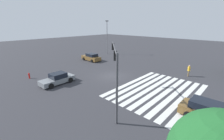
% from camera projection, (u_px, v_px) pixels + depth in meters
% --- Properties ---
extents(ground_plane, '(134.47, 134.47, 0.00)m').
position_uv_depth(ground_plane, '(112.00, 76.00, 22.88)').
color(ground_plane, '#333338').
extents(crosswalk_markings, '(11.63, 8.20, 0.01)m').
position_uv_depth(crosswalk_markings, '(158.00, 90.00, 17.96)').
color(crosswalk_markings, silver).
rests_on(crosswalk_markings, ground_plane).
extents(traffic_signal_mast, '(6.04, 6.04, 5.74)m').
position_uv_depth(traffic_signal_mast, '(115.00, 64.00, 13.41)').
color(traffic_signal_mast, '#47474C').
rests_on(traffic_signal_mast, ground_plane).
extents(car_0, '(2.15, 4.62, 1.56)m').
position_uv_depth(car_0, '(91.00, 57.00, 32.17)').
color(car_0, brown).
rests_on(car_0, ground_plane).
extents(car_2, '(2.14, 4.61, 1.56)m').
position_uv_depth(car_2, '(209.00, 112.00, 12.30)').
color(car_2, brown).
rests_on(car_2, ground_plane).
extents(car_3, '(4.55, 2.18, 1.43)m').
position_uv_depth(car_3, '(58.00, 79.00, 19.88)').
color(car_3, gray).
rests_on(car_3, ground_plane).
extents(pedestrian, '(0.41, 0.41, 1.77)m').
position_uv_depth(pedestrian, '(189.00, 70.00, 22.45)').
color(pedestrian, brown).
rests_on(pedestrian, ground_plane).
extents(street_light_pole_a, '(0.80, 0.36, 8.38)m').
position_uv_depth(street_light_pole_a, '(107.00, 35.00, 38.06)').
color(street_light_pole_a, slate).
rests_on(street_light_pole_a, ground_plane).
extents(fire_hydrant, '(0.22, 0.22, 0.86)m').
position_uv_depth(fire_hydrant, '(29.00, 76.00, 21.75)').
color(fire_hydrant, red).
rests_on(fire_hydrant, ground_plane).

